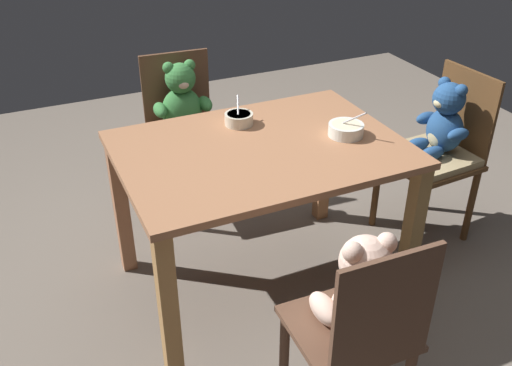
{
  "coord_description": "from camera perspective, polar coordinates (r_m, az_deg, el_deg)",
  "views": [
    {
      "loc": [
        -0.89,
        -1.92,
        1.82
      ],
      "look_at": [
        0.0,
        0.05,
        0.53
      ],
      "focal_mm": 40.33,
      "sensor_mm": 36.0,
      "label": 1
    }
  ],
  "objects": [
    {
      "name": "ground_plane",
      "position": [
        2.8,
        0.43,
        -10.11
      ],
      "size": [
        5.2,
        5.2,
        0.04
      ],
      "color": "#706559"
    },
    {
      "name": "dining_table",
      "position": [
        2.43,
        0.49,
        1.22
      ],
      "size": [
        1.17,
        0.84,
        0.73
      ],
      "color": "#9D6846",
      "rests_on": "ground_plane"
    },
    {
      "name": "porridge_bowl_white_near_right",
      "position": [
        2.49,
        8.91,
        5.27
      ],
      "size": [
        0.15,
        0.15,
        0.13
      ],
      "color": "white",
      "rests_on": "dining_table"
    },
    {
      "name": "teddy_chair_far_center",
      "position": [
        3.13,
        -7.25,
        6.91
      ],
      "size": [
        0.43,
        0.41,
        0.85
      ],
      "rotation": [
        0.0,
        0.0,
        -1.63
      ],
      "color": "brown",
      "rests_on": "ground_plane"
    },
    {
      "name": "teddy_chair_near_front",
      "position": [
        1.87,
        10.19,
        -12.11
      ],
      "size": [
        0.38,
        0.37,
        0.86
      ],
      "rotation": [
        0.0,
        0.0,
        1.54
      ],
      "color": "brown",
      "rests_on": "ground_plane"
    },
    {
      "name": "porridge_bowl_cream_far_center",
      "position": [
        2.56,
        -1.78,
        6.38
      ],
      "size": [
        0.13,
        0.13,
        0.11
      ],
      "color": "beige",
      "rests_on": "dining_table"
    },
    {
      "name": "teddy_chair_near_right",
      "position": [
        3.0,
        17.77,
        4.25
      ],
      "size": [
        0.43,
        0.42,
        0.87
      ],
      "rotation": [
        0.0,
        0.0,
        3.2
      ],
      "color": "brown",
      "rests_on": "ground_plane"
    }
  ]
}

